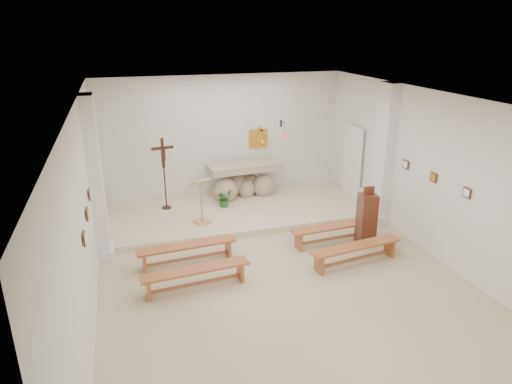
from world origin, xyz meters
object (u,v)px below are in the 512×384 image
object	(u,v)px
crucifix_stand	(164,169)
bench_left_second	(196,274)
lectern	(202,201)
bench_right_front	(334,230)
bench_right_second	(356,250)
altar	(243,182)
bench_left_front	(187,249)
donation_pedestal	(366,219)

from	to	relation	value
crucifix_stand	bench_left_second	world-z (taller)	crucifix_stand
lectern	bench_right_front	xyz separation A→B (m)	(2.75, -1.67, -0.40)
lectern	bench_right_second	size ratio (longest dim) A/B	0.56
lectern	bench_right_second	world-z (taller)	lectern
bench_right_front	bench_right_second	bearing A→B (deg)	-94.00
altar	bench_left_second	xyz separation A→B (m)	(-2.11, -4.29, -0.22)
altar	bench_right_front	distance (m)	3.49
lectern	bench_left_front	distance (m)	1.83
lectern	bench_left_second	xyz separation A→B (m)	(-0.63, -2.72, -0.40)
bench_left_second	donation_pedestal	bearing A→B (deg)	6.32
lectern	crucifix_stand	bearing A→B (deg)	100.78
bench_left_second	bench_right_second	world-z (taller)	same
donation_pedestal	bench_right_front	size ratio (longest dim) A/B	0.66
donation_pedestal	bench_left_second	bearing A→B (deg)	-163.85
bench_right_front	altar	bearing A→B (deg)	107.47
lectern	bench_right_second	bearing A→B (deg)	-64.93
bench_left_second	bench_right_second	distance (m)	3.38
donation_pedestal	bench_left_front	size ratio (longest dim) A/B	0.66
bench_left_front	bench_right_front	distance (m)	3.38
lectern	bench_left_second	world-z (taller)	lectern
lectern	crucifix_stand	distance (m)	1.53
crucifix_stand	donation_pedestal	world-z (taller)	crucifix_stand
bench_right_front	bench_right_second	distance (m)	1.05
donation_pedestal	bench_left_second	distance (m)	4.16
crucifix_stand	bench_right_front	xyz separation A→B (m)	(3.49, -2.90, -0.93)
donation_pedestal	bench_left_second	xyz separation A→B (m)	(-4.07, -0.82, -0.28)
altar	bench_right_front	world-z (taller)	altar
crucifix_stand	bench_left_front	size ratio (longest dim) A/B	0.91
donation_pedestal	bench_left_second	world-z (taller)	donation_pedestal
bench_left_front	bench_left_second	bearing A→B (deg)	-94.36
crucifix_stand	bench_left_front	xyz separation A→B (m)	(0.11, -2.90, -0.93)
bench_right_front	bench_left_front	bearing A→B (deg)	176.00
crucifix_stand	bench_right_front	size ratio (longest dim) A/B	0.91
lectern	bench_right_front	bearing A→B (deg)	-51.56
bench_left_front	bench_right_front	bearing A→B (deg)	-4.36
donation_pedestal	bench_right_second	bearing A→B (deg)	-125.15
bench_left_front	bench_right_second	xyz separation A→B (m)	(3.38, -1.05, 0.00)
lectern	bench_left_second	bearing A→B (deg)	-123.33
altar	bench_left_front	bearing A→B (deg)	-128.24
lectern	donation_pedestal	world-z (taller)	donation_pedestal
lectern	bench_left_front	size ratio (longest dim) A/B	0.56
bench_left_second	lectern	bearing A→B (deg)	71.83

